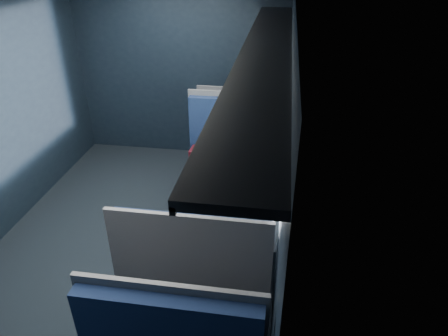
# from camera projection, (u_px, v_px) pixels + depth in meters

# --- Properties ---
(ground) EXTENTS (2.80, 4.20, 0.01)m
(ground) POSITION_uv_depth(u_px,v_px,m) (137.00, 243.00, 4.06)
(ground) COLOR black
(room_shell) EXTENTS (3.00, 4.40, 2.40)m
(room_shell) POSITION_uv_depth(u_px,v_px,m) (120.00, 105.00, 3.33)
(room_shell) COLOR black
(room_shell) RESTS_ON ground
(table) EXTENTS (0.62, 1.00, 0.74)m
(table) POSITION_uv_depth(u_px,v_px,m) (238.00, 197.00, 3.60)
(table) COLOR #54565E
(table) RESTS_ON ground
(seat_bay_near) EXTENTS (1.04, 0.62, 1.26)m
(seat_bay_near) POSITION_uv_depth(u_px,v_px,m) (230.00, 171.00, 4.49)
(seat_bay_near) COLOR #0C1838
(seat_bay_near) RESTS_ON ground
(seat_bay_far) EXTENTS (1.04, 0.62, 1.26)m
(seat_bay_far) POSITION_uv_depth(u_px,v_px,m) (200.00, 286.00, 2.99)
(seat_bay_far) COLOR #0C1838
(seat_bay_far) RESTS_ON ground
(seat_row_front) EXTENTS (1.04, 0.51, 1.16)m
(seat_row_front) POSITION_uv_depth(u_px,v_px,m) (240.00, 137.00, 5.29)
(seat_row_front) COLOR #0C1838
(seat_row_front) RESTS_ON ground
(man) EXTENTS (0.53, 0.56, 1.32)m
(man) POSITION_uv_depth(u_px,v_px,m) (253.00, 156.00, 4.16)
(man) COLOR black
(man) RESTS_ON ground
(woman) EXTENTS (0.53, 0.56, 1.32)m
(woman) POSITION_uv_depth(u_px,v_px,m) (237.00, 243.00, 2.95)
(woman) COLOR black
(woman) RESTS_ON ground
(papers) EXTENTS (0.64, 0.87, 0.01)m
(papers) POSITION_uv_depth(u_px,v_px,m) (232.00, 186.00, 3.60)
(papers) COLOR white
(papers) RESTS_ON table
(laptop) EXTENTS (0.33, 0.39, 0.26)m
(laptop) POSITION_uv_depth(u_px,v_px,m) (271.00, 184.00, 3.51)
(laptop) COLOR silver
(laptop) RESTS_ON table
(bottle_small) EXTENTS (0.07, 0.07, 0.23)m
(bottle_small) POSITION_uv_depth(u_px,v_px,m) (274.00, 163.00, 3.78)
(bottle_small) COLOR silver
(bottle_small) RESTS_ON table
(cup) EXTENTS (0.08, 0.08, 0.10)m
(cup) POSITION_uv_depth(u_px,v_px,m) (274.00, 167.00, 3.82)
(cup) COLOR white
(cup) RESTS_ON table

